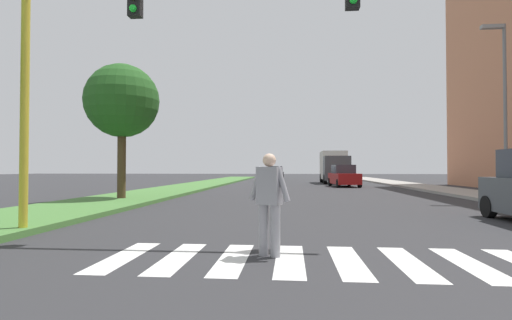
% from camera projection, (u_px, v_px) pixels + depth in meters
% --- Properties ---
extents(ground_plane, '(140.00, 140.00, 0.00)m').
position_uv_depth(ground_plane, '(303.00, 188.00, 28.24)').
color(ground_plane, '#2D2D30').
extents(crosswalk, '(7.65, 2.20, 0.01)m').
position_uv_depth(crosswalk, '(348.00, 261.00, 5.92)').
color(crosswalk, silver).
rests_on(crosswalk, ground_plane).
extents(median_strip, '(3.81, 64.00, 0.15)m').
position_uv_depth(median_strip, '(185.00, 188.00, 27.01)').
color(median_strip, '#477A38').
rests_on(median_strip, ground_plane).
extents(tree_mid, '(3.20, 3.20, 5.86)m').
position_uv_depth(tree_mid, '(122.00, 102.00, 16.73)').
color(tree_mid, '#4C3823').
rests_on(tree_mid, median_strip).
extents(sidewalk_right, '(3.00, 64.00, 0.15)m').
position_uv_depth(sidewalk_right, '(436.00, 189.00, 25.45)').
color(sidewalk_right, '#9E9991').
rests_on(sidewalk_right, ground_plane).
extents(traffic_light_gantry, '(8.44, 0.30, 6.00)m').
position_uv_depth(traffic_light_gantry, '(132.00, 34.00, 8.21)').
color(traffic_light_gantry, gold).
rests_on(traffic_light_gantry, median_strip).
extents(street_lamp_right, '(1.02, 0.24, 7.50)m').
position_uv_depth(street_lamp_right, '(503.00, 95.00, 16.36)').
color(street_lamp_right, slate).
rests_on(street_lamp_right, sidewalk_right).
extents(pedestrian_performer, '(0.72, 0.38, 1.69)m').
position_uv_depth(pedestrian_performer, '(269.00, 199.00, 6.28)').
color(pedestrian_performer, gray).
rests_on(pedestrian_performer, ground_plane).
extents(sedan_midblock, '(2.15, 4.25, 1.72)m').
position_uv_depth(sedan_midblock, '(344.00, 177.00, 30.09)').
color(sedan_midblock, maroon).
rests_on(sedan_midblock, ground_plane).
extents(sedan_distant, '(2.21, 4.73, 1.69)m').
position_uv_depth(sedan_distant, '(275.00, 174.00, 46.28)').
color(sedan_distant, black).
rests_on(sedan_distant, ground_plane).
extents(truck_box_delivery, '(2.40, 6.20, 3.10)m').
position_uv_depth(truck_box_delivery, '(334.00, 166.00, 36.87)').
color(truck_box_delivery, '#474C51').
rests_on(truck_box_delivery, ground_plane).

